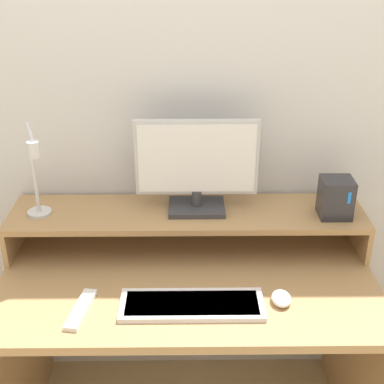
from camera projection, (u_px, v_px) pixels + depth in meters
The scene contains 9 objects.
wall_back at pixel (187, 89), 1.89m from camera, with size 6.00×0.05×2.50m.
desk at pixel (188, 323), 1.89m from camera, with size 1.27×0.67×0.70m.
monitor_shelf at pixel (188, 216), 1.93m from camera, with size 1.27×0.28×0.15m.
monitor at pixel (197, 165), 1.85m from camera, with size 0.43×0.15×0.34m.
desk_lamp at pixel (36, 177), 1.77m from camera, with size 0.12×0.23×0.34m.
router_dock at pixel (336, 198), 1.86m from camera, with size 0.11×0.10×0.14m.
keyboard at pixel (193, 305), 1.66m from camera, with size 0.45×0.15×0.02m.
mouse at pixel (282, 298), 1.68m from camera, with size 0.06×0.08×0.03m.
remote_control at pixel (82, 309), 1.64m from camera, with size 0.07×0.20×0.02m.
Camera 1 is at (-0.00, -1.16, 1.76)m, focal length 50.00 mm.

